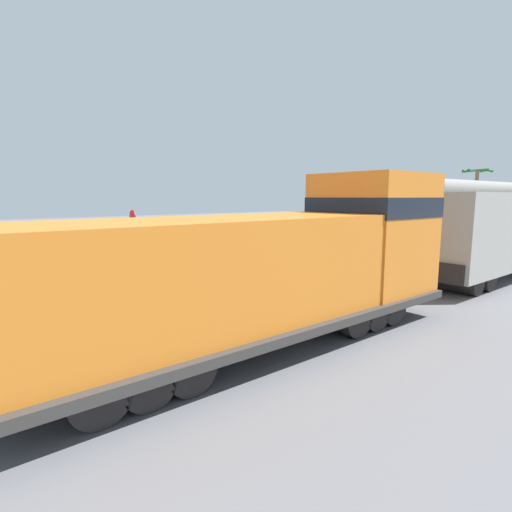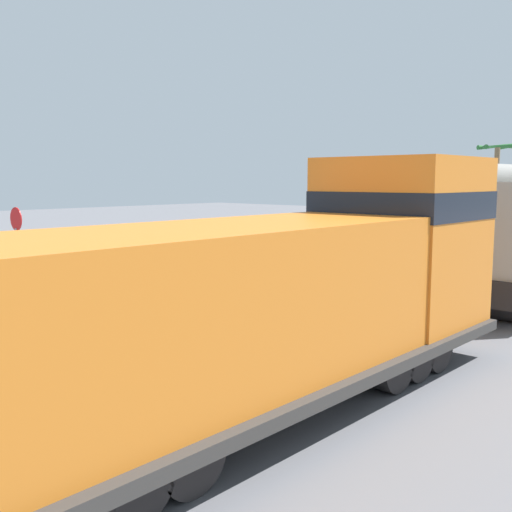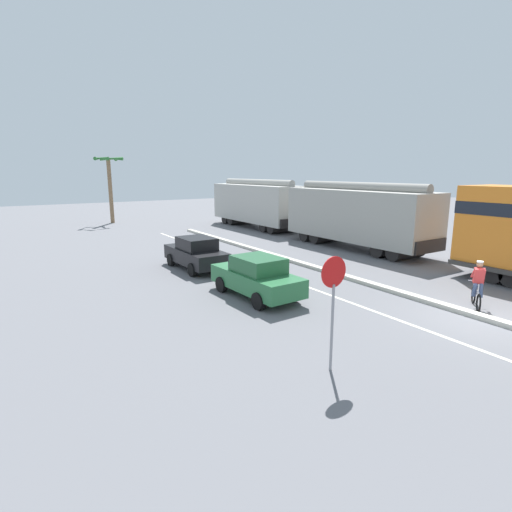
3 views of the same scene
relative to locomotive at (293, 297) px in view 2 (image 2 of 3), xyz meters
The scene contains 9 objects.
ground_plane 6.20m from the locomotive, 169.99° to the left, with size 120.00×120.00×0.00m, color slate.
median_curb 9.30m from the locomotive, 129.74° to the left, with size 0.36×36.00×0.16m, color beige.
lane_stripe 10.98m from the locomotive, 139.55° to the left, with size 0.14×36.00×0.01m, color silver.
locomotive is the anchor object (origin of this frame).
parked_car_green 13.00m from the locomotive, 146.52° to the left, with size 1.95×4.26×1.62m.
parked_car_black 16.71m from the locomotive, 130.60° to the left, with size 1.89×4.23×1.62m.
cyclist 5.28m from the locomotive, 160.04° to the left, with size 1.40×1.09×1.71m.
stop_sign 12.56m from the locomotive, behind, with size 0.76×0.08×2.88m.
palm_tree_near 35.50m from the locomotive, 106.08° to the left, with size 2.64×2.67×6.19m.
Camera 2 is at (12.08, -8.68, 3.75)m, focal length 42.00 mm.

